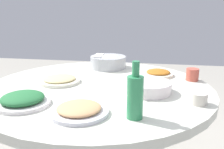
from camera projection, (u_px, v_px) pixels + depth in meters
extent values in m
cylinder|color=#99999E|center=(99.00, 144.00, 1.50)|extent=(0.15, 0.15, 0.67)
cylinder|color=beige|center=(98.00, 89.00, 1.41)|extent=(1.29, 1.29, 0.04)
cylinder|color=#B2B5BA|center=(108.00, 62.00, 1.80)|extent=(0.26, 0.26, 0.09)
ellipsoid|color=white|center=(108.00, 62.00, 1.80)|extent=(0.21, 0.21, 0.10)
cube|color=white|center=(99.00, 56.00, 1.80)|extent=(0.15, 0.06, 0.01)
cylinder|color=white|center=(148.00, 87.00, 1.28)|extent=(0.24, 0.24, 0.06)
cylinder|color=black|center=(148.00, 88.00, 1.28)|extent=(0.22, 0.22, 0.04)
cylinder|color=silver|center=(148.00, 83.00, 1.27)|extent=(0.26, 0.08, 0.01)
cylinder|color=silver|center=(79.00, 112.00, 1.02)|extent=(0.25, 0.25, 0.02)
ellipsoid|color=tan|center=(79.00, 108.00, 1.02)|extent=(0.19, 0.19, 0.03)
cylinder|color=white|center=(23.00, 103.00, 1.12)|extent=(0.25, 0.25, 0.02)
ellipsoid|color=#236736|center=(23.00, 98.00, 1.11)|extent=(0.20, 0.20, 0.05)
cylinder|color=white|center=(60.00, 81.00, 1.45)|extent=(0.24, 0.24, 0.02)
ellipsoid|color=#CFBC80|center=(60.00, 79.00, 1.45)|extent=(0.19, 0.19, 0.03)
cylinder|color=silver|center=(158.00, 74.00, 1.60)|extent=(0.19, 0.19, 0.02)
ellipsoid|color=#A8611D|center=(158.00, 72.00, 1.60)|extent=(0.15, 0.15, 0.03)
cylinder|color=#308A55|center=(135.00, 98.00, 0.96)|extent=(0.07, 0.07, 0.17)
cylinder|color=#308A55|center=(136.00, 69.00, 0.93)|extent=(0.03, 0.03, 0.06)
cylinder|color=beige|center=(199.00, 98.00, 1.12)|extent=(0.08, 0.08, 0.05)
cylinder|color=#C65342|center=(192.00, 75.00, 1.49)|extent=(0.08, 0.08, 0.07)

